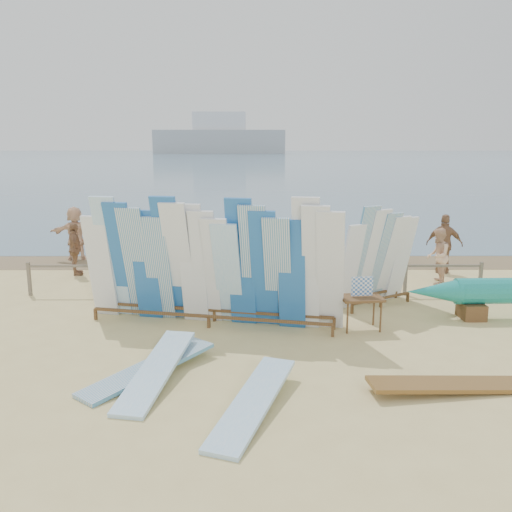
{
  "coord_description": "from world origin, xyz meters",
  "views": [
    {
      "loc": [
        -0.02,
        -10.94,
        4.01
      ],
      "look_at": [
        0.02,
        2.63,
        1.15
      ],
      "focal_mm": 38.0,
      "sensor_mm": 36.0,
      "label": 1
    }
  ],
  "objects_px": {
    "beachgoer_extra_1": "(75,249)",
    "stroller": "(348,273)",
    "flat_board_e": "(149,375)",
    "flat_board_b": "(253,411)",
    "beachgoer_8": "(438,256)",
    "flat_board_a": "(157,381)",
    "beachgoer_10": "(444,244)",
    "beachgoer_7": "(325,249)",
    "beachgoer_11": "(76,233)",
    "beach_chair_right": "(289,277)",
    "beachgoer_6": "(302,250)",
    "vendor_table": "(361,312)",
    "flat_board_c": "(449,391)",
    "beachgoer_0": "(125,258)",
    "side_surfboard_rack": "(377,261)",
    "beachgoer_2": "(170,250)",
    "main_surfboard_rack": "(211,267)",
    "beach_chair_left": "(250,275)",
    "beachgoer_1": "(152,253)"
  },
  "relations": [
    {
      "from": "flat_board_c",
      "to": "vendor_table",
      "type": "bearing_deg",
      "value": 9.7
    },
    {
      "from": "flat_board_b",
      "to": "beach_chair_right",
      "type": "relative_size",
      "value": 3.17
    },
    {
      "from": "beachgoer_7",
      "to": "beach_chair_left",
      "type": "bearing_deg",
      "value": -111.13
    },
    {
      "from": "beachgoer_extra_1",
      "to": "stroller",
      "type": "bearing_deg",
      "value": -118.46
    },
    {
      "from": "main_surfboard_rack",
      "to": "stroller",
      "type": "xyz_separation_m",
      "value": [
        3.58,
        3.13,
        -0.88
      ]
    },
    {
      "from": "beach_chair_left",
      "to": "beachgoer_7",
      "type": "height_order",
      "value": "beachgoer_7"
    },
    {
      "from": "flat_board_b",
      "to": "beachgoer_10",
      "type": "height_order",
      "value": "beachgoer_10"
    },
    {
      "from": "flat_board_e",
      "to": "stroller",
      "type": "height_order",
      "value": "stroller"
    },
    {
      "from": "flat_board_a",
      "to": "beachgoer_10",
      "type": "xyz_separation_m",
      "value": [
        7.55,
        7.79,
        0.92
      ]
    },
    {
      "from": "beachgoer_11",
      "to": "beachgoer_8",
      "type": "height_order",
      "value": "beachgoer_11"
    },
    {
      "from": "flat_board_a",
      "to": "main_surfboard_rack",
      "type": "bearing_deg",
      "value": 86.53
    },
    {
      "from": "flat_board_a",
      "to": "beachgoer_7",
      "type": "distance_m",
      "value": 8.05
    },
    {
      "from": "beach_chair_right",
      "to": "flat_board_a",
      "type": "bearing_deg",
      "value": -110.2
    },
    {
      "from": "beach_chair_left",
      "to": "main_surfboard_rack",
      "type": "bearing_deg",
      "value": -102.18
    },
    {
      "from": "vendor_table",
      "to": "beach_chair_right",
      "type": "xyz_separation_m",
      "value": [
        -1.32,
        3.73,
        -0.14
      ]
    },
    {
      "from": "stroller",
      "to": "beachgoer_7",
      "type": "xyz_separation_m",
      "value": [
        -0.55,
        0.99,
        0.47
      ]
    },
    {
      "from": "beachgoer_7",
      "to": "beachgoer_1",
      "type": "relative_size",
      "value": 1.08
    },
    {
      "from": "vendor_table",
      "to": "beachgoer_8",
      "type": "relative_size",
      "value": 0.73
    },
    {
      "from": "flat_board_b",
      "to": "beachgoer_8",
      "type": "bearing_deg",
      "value": 74.83
    },
    {
      "from": "main_surfboard_rack",
      "to": "stroller",
      "type": "relative_size",
      "value": 5.42
    },
    {
      "from": "flat_board_b",
      "to": "beachgoer_extra_1",
      "type": "bearing_deg",
      "value": 141.94
    },
    {
      "from": "flat_board_a",
      "to": "beachgoer_extra_1",
      "type": "bearing_deg",
      "value": 127.02
    },
    {
      "from": "beachgoer_10",
      "to": "beachgoer_8",
      "type": "height_order",
      "value": "beachgoer_10"
    },
    {
      "from": "main_surfboard_rack",
      "to": "stroller",
      "type": "distance_m",
      "value": 4.84
    },
    {
      "from": "stroller",
      "to": "beachgoer_10",
      "type": "relative_size",
      "value": 0.59
    },
    {
      "from": "stroller",
      "to": "beachgoer_extra_1",
      "type": "relative_size",
      "value": 0.67
    },
    {
      "from": "flat_board_b",
      "to": "beachgoer_6",
      "type": "relative_size",
      "value": 1.7
    },
    {
      "from": "beach_chair_right",
      "to": "beachgoer_1",
      "type": "height_order",
      "value": "beachgoer_1"
    },
    {
      "from": "beachgoer_10",
      "to": "beachgoer_0",
      "type": "distance_m",
      "value": 9.67
    },
    {
      "from": "flat_board_c",
      "to": "beachgoer_6",
      "type": "xyz_separation_m",
      "value": [
        -1.74,
        7.82,
        0.79
      ]
    },
    {
      "from": "flat_board_c",
      "to": "flat_board_a",
      "type": "xyz_separation_m",
      "value": [
        -4.87,
        0.39,
        0.0
      ]
    },
    {
      "from": "main_surfboard_rack",
      "to": "flat_board_b",
      "type": "distance_m",
      "value": 4.31
    },
    {
      "from": "beachgoer_6",
      "to": "beachgoer_0",
      "type": "relative_size",
      "value": 1.02
    },
    {
      "from": "flat_board_a",
      "to": "stroller",
      "type": "bearing_deg",
      "value": 65.06
    },
    {
      "from": "flat_board_c",
      "to": "beachgoer_0",
      "type": "relative_size",
      "value": 1.74
    },
    {
      "from": "stroller",
      "to": "beach_chair_right",
      "type": "bearing_deg",
      "value": 156.24
    },
    {
      "from": "beach_chair_right",
      "to": "beachgoer_6",
      "type": "bearing_deg",
      "value": 69.56
    },
    {
      "from": "beach_chair_left",
      "to": "beachgoer_0",
      "type": "distance_m",
      "value": 3.59
    },
    {
      "from": "beachgoer_11",
      "to": "beachgoer_1",
      "type": "distance_m",
      "value": 4.4
    },
    {
      "from": "flat_board_b",
      "to": "beachgoer_7",
      "type": "height_order",
      "value": "beachgoer_7"
    },
    {
      "from": "beach_chair_right",
      "to": "beachgoer_6",
      "type": "relative_size",
      "value": 0.54
    },
    {
      "from": "flat_board_a",
      "to": "beachgoer_11",
      "type": "height_order",
      "value": "beachgoer_11"
    },
    {
      "from": "side_surfboard_rack",
      "to": "flat_board_b",
      "type": "relative_size",
      "value": 0.95
    },
    {
      "from": "vendor_table",
      "to": "beachgoer_10",
      "type": "distance_m",
      "value": 6.31
    },
    {
      "from": "beachgoer_0",
      "to": "beachgoer_2",
      "type": "bearing_deg",
      "value": -52.4
    },
    {
      "from": "vendor_table",
      "to": "beachgoer_11",
      "type": "height_order",
      "value": "beachgoer_11"
    },
    {
      "from": "flat_board_c",
      "to": "beachgoer_2",
      "type": "xyz_separation_m",
      "value": [
        -5.66,
        7.31,
        0.92
      ]
    },
    {
      "from": "flat_board_e",
      "to": "beach_chair_right",
      "type": "relative_size",
      "value": 3.17
    },
    {
      "from": "flat_board_a",
      "to": "beachgoer_6",
      "type": "relative_size",
      "value": 1.7
    },
    {
      "from": "beachgoer_0",
      "to": "flat_board_b",
      "type": "bearing_deg",
      "value": -137.87
    }
  ]
}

